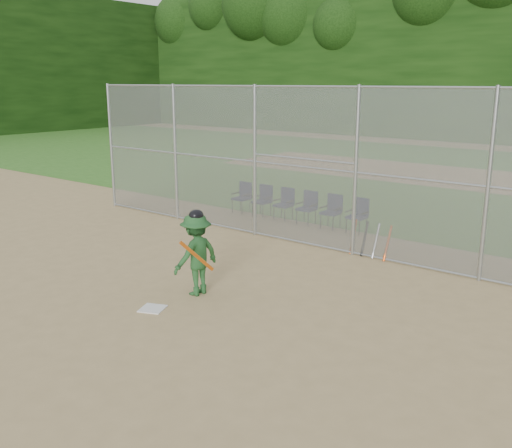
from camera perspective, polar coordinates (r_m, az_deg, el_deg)
The scene contains 14 objects.
ground at distance 10.79m, azimuth -8.31°, elevation -8.24°, with size 100.00×100.00×0.00m, color tan.
grass_strip at distance 26.18m, azimuth 21.48°, elevation 4.18°, with size 100.00×100.00×0.00m, color #30661E.
dirt_patch_far at distance 26.18m, azimuth 21.48°, elevation 4.19°, with size 24.00×24.00×0.00m, color tan.
backstop_fence at distance 14.03m, azimuth 6.34°, elevation 5.80°, with size 16.09×0.09×4.00m.
treeline at distance 27.83m, azimuth 23.79°, elevation 15.90°, with size 81.00×60.00×11.00m.
home_plate at distance 10.76m, azimuth -10.30°, elevation -8.32°, with size 0.43×0.43×0.02m, color silver.
batter_at_plate at distance 11.12m, azimuth -5.99°, elevation -2.96°, with size 0.92×1.24×1.71m.
spare_bats at distance 13.82m, azimuth 11.35°, elevation -1.56°, with size 0.96×0.39×0.83m.
chair_0 at distance 18.09m, azimuth -1.50°, elevation 2.64°, with size 0.54×0.52×0.96m, color #0F1638, non-canonical shape.
chair_1 at distance 17.59m, azimuth 0.56°, elevation 2.31°, with size 0.54×0.52×0.96m, color #0F1638, non-canonical shape.
chair_2 at distance 17.11m, azimuth 2.75°, elevation 1.96°, with size 0.54×0.52×0.96m, color #0F1638, non-canonical shape.
chair_3 at distance 16.66m, azimuth 5.05°, elevation 1.59°, with size 0.54×0.52×0.96m, color #0F1638, non-canonical shape.
chair_4 at distance 16.24m, azimuth 7.48°, elevation 1.20°, with size 0.54×0.52×0.96m, color #0F1638, non-canonical shape.
chair_5 at distance 15.85m, azimuth 10.03°, elevation 0.78°, with size 0.54×0.52×0.96m, color #0F1638, non-canonical shape.
Camera 1 is at (7.30, -6.81, 4.07)m, focal length 40.00 mm.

